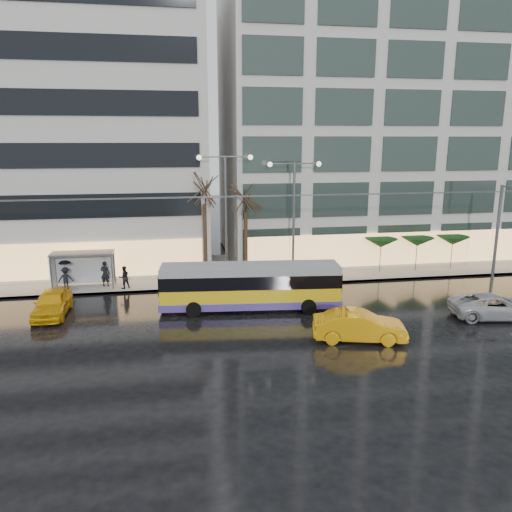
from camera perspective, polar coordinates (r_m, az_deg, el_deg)
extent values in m
plane|color=black|center=(26.58, -5.13, -9.49)|extent=(140.00, 140.00, 0.00)
cube|color=gray|center=(39.96, -3.87, -1.56)|extent=(80.00, 10.00, 0.15)
cube|color=slate|center=(35.22, -3.06, -3.58)|extent=(80.00, 0.10, 0.15)
cube|color=#BAB7B2|center=(48.23, 16.55, 15.54)|extent=(32.00, 14.00, 25.00)
cube|color=gold|center=(30.73, -0.65, -4.39)|extent=(10.99, 3.26, 1.35)
cube|color=#4A388C|center=(30.87, -0.64, -5.19)|extent=(11.03, 3.30, 0.45)
cube|color=black|center=(30.44, -0.65, -2.61)|extent=(11.01, 3.28, 0.81)
cube|color=gray|center=(30.28, -0.65, -1.46)|extent=(10.99, 3.26, 0.45)
cube|color=black|center=(31.27, 9.36, -2.61)|extent=(0.25, 2.07, 1.17)
cube|color=black|center=(30.64, -10.87, -3.01)|extent=(0.25, 2.07, 1.17)
cylinder|color=black|center=(32.32, 5.33, -4.47)|extent=(0.93, 0.40, 0.90)
cylinder|color=black|center=(30.21, 6.03, -5.76)|extent=(0.93, 0.40, 0.90)
cylinder|color=black|center=(31.94, -6.94, -4.73)|extent=(0.93, 0.40, 0.90)
cylinder|color=black|center=(29.80, -7.14, -6.06)|extent=(0.93, 0.40, 0.90)
cylinder|color=#595B60|center=(30.77, -2.44, 1.27)|extent=(0.37, 3.35, 2.37)
cylinder|color=#595B60|center=(31.21, -2.46, 1.44)|extent=(0.37, 3.35, 2.37)
cylinder|color=#595B60|center=(41.19, 25.85, 2.46)|extent=(0.24, 0.24, 7.00)
cylinder|color=#595B60|center=(30.54, -4.37, 6.71)|extent=(42.00, 0.04, 0.04)
cylinder|color=#595B60|center=(31.03, -4.46, 6.81)|extent=(42.00, 0.04, 0.04)
cube|color=#595B60|center=(36.33, -19.24, 0.32)|extent=(4.20, 1.60, 0.12)
cube|color=silver|center=(37.29, -18.93, -1.32)|extent=(4.00, 0.05, 2.20)
cube|color=white|center=(37.02, -22.22, -1.69)|extent=(0.10, 1.40, 2.20)
cylinder|color=#595B60|center=(36.35, -22.38, -1.96)|extent=(0.10, 0.10, 2.40)
cylinder|color=#595B60|center=(37.67, -21.93, -1.42)|extent=(0.10, 0.10, 2.40)
cylinder|color=#595B60|center=(35.66, -16.11, -1.76)|extent=(0.10, 0.10, 2.40)
cylinder|color=#595B60|center=(37.00, -15.88, -1.21)|extent=(0.10, 0.10, 2.40)
cylinder|color=#595B60|center=(35.91, -3.47, 4.23)|extent=(0.18, 0.18, 9.00)
cylinder|color=#595B60|center=(35.41, -5.04, 11.23)|extent=(1.80, 0.10, 0.10)
cylinder|color=#595B60|center=(35.60, -2.10, 11.28)|extent=(1.80, 0.10, 0.10)
sphere|color=#FFF2CC|center=(35.35, -6.52, 11.11)|extent=(0.36, 0.36, 0.36)
sphere|color=#FFF2CC|center=(35.73, -0.64, 11.22)|extent=(0.36, 0.36, 0.36)
cylinder|color=#595B60|center=(36.80, 4.32, 4.04)|extent=(0.18, 0.18, 8.50)
cylinder|color=#595B60|center=(36.17, 3.03, 10.51)|extent=(1.80, 0.10, 0.10)
cylinder|color=#595B60|center=(36.61, 5.83, 10.49)|extent=(1.80, 0.10, 0.10)
sphere|color=#FFF2CC|center=(35.99, 1.60, 10.43)|extent=(0.36, 0.36, 0.36)
sphere|color=#FFF2CC|center=(36.86, 7.20, 10.40)|extent=(0.36, 0.36, 0.36)
cylinder|color=black|center=(36.28, -5.82, 1.55)|extent=(0.28, 0.28, 5.60)
cylinder|color=black|center=(36.85, -1.17, 1.24)|extent=(0.28, 0.28, 4.90)
cylinder|color=#595B60|center=(39.83, 14.00, -0.24)|extent=(0.06, 0.06, 2.20)
cone|color=#103B13|center=(39.58, 14.09, 1.45)|extent=(2.50, 2.50, 0.70)
cylinder|color=#595B60|center=(41.11, 17.84, -0.07)|extent=(0.06, 0.06, 2.20)
cone|color=#103B13|center=(40.87, 17.96, 1.57)|extent=(2.50, 2.50, 0.70)
cylinder|color=#595B60|center=(42.56, 21.43, 0.08)|extent=(0.06, 0.06, 2.20)
cone|color=#103B13|center=(42.33, 21.57, 1.66)|extent=(2.50, 2.50, 0.70)
imported|color=#E2A50B|center=(32.10, -22.27, -4.97)|extent=(1.82, 4.51, 1.53)
imported|color=orange|center=(26.65, 11.72, -7.84)|extent=(5.04, 2.73, 1.58)
imported|color=#A9A9AD|center=(32.49, 25.62, -5.19)|extent=(5.38, 3.10, 1.41)
imported|color=black|center=(36.51, -16.86, -1.95)|extent=(0.74, 0.58, 1.80)
imported|color=#E14B77|center=(36.30, -16.95, -0.66)|extent=(1.17, 1.19, 0.88)
imported|color=black|center=(35.64, -14.85, -2.36)|extent=(0.95, 0.85, 1.59)
imported|color=black|center=(36.51, -20.92, -2.42)|extent=(1.06, 0.65, 1.60)
imported|color=black|center=(36.28, -21.04, -0.98)|extent=(0.86, 0.86, 0.72)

